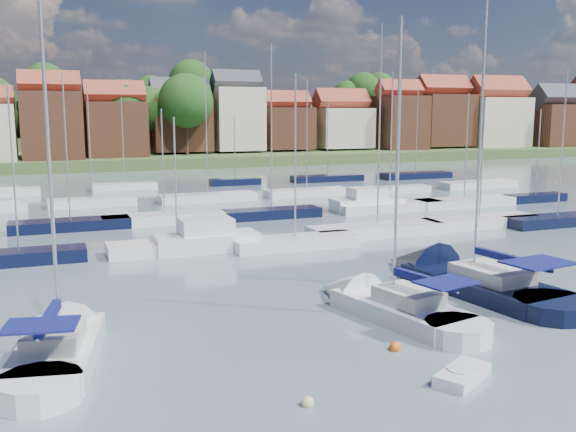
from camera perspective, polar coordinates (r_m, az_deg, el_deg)
name	(u,v)px	position (r m, az deg, el deg)	size (l,w,h in m)	color
ground	(209,207)	(64.43, -7.00, 0.82)	(260.00, 260.00, 0.00)	#4D6069
sailboat_left	(63,343)	(27.26, -19.34, -10.58)	(4.81, 10.88, 14.37)	silver
sailboat_centre	(383,306)	(30.75, 8.41, -7.88)	(5.12, 11.06, 14.58)	silver
sailboat_navy	(455,278)	(36.49, 14.60, -5.37)	(5.54, 14.32, 19.21)	black
tender	(462,375)	(24.04, 15.24, -13.47)	(2.72, 2.25, 0.54)	silver
buoy_b	(308,406)	(21.56, 1.75, -16.49)	(0.43, 0.43, 0.43)	beige
buoy_c	(395,350)	(26.38, 9.50, -11.67)	(0.51, 0.51, 0.51)	#D85914
buoy_d	(457,349)	(26.96, 14.81, -11.39)	(0.51, 0.51, 0.51)	#D85914
buoy_e	(463,282)	(37.12, 15.33, -5.70)	(0.55, 0.55, 0.55)	#D85914
marina_field	(242,208)	(60.25, -4.11, 0.70)	(79.62, 41.41, 15.93)	silver
far_shore_town	(119,133)	(155.57, -14.78, 7.19)	(212.46, 90.00, 22.27)	#43572B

